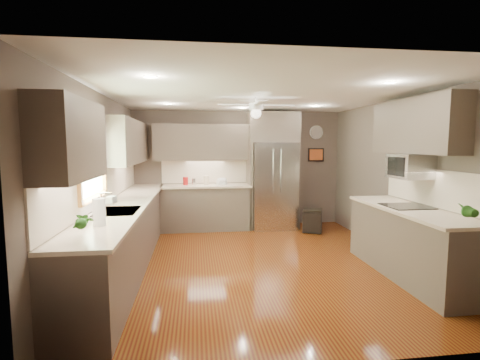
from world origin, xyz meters
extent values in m
plane|color=#50180A|center=(0.00, 0.00, 0.00)|extent=(5.00, 5.00, 0.00)
plane|color=white|center=(0.00, 0.00, 2.50)|extent=(5.00, 5.00, 0.00)
plane|color=brown|center=(0.00, 2.50, 1.25)|extent=(4.50, 0.00, 4.50)
plane|color=brown|center=(0.00, -2.50, 1.25)|extent=(4.50, 0.00, 4.50)
plane|color=brown|center=(-2.25, 0.00, 1.25)|extent=(0.00, 5.00, 5.00)
plane|color=brown|center=(2.25, 0.00, 1.25)|extent=(0.00, 5.00, 5.00)
cylinder|color=maroon|center=(-1.14, 2.23, 1.02)|extent=(0.12, 0.12, 0.17)
cylinder|color=silver|center=(-0.97, 2.26, 1.01)|extent=(0.10, 0.10, 0.12)
cylinder|color=beige|center=(-0.71, 2.23, 1.03)|extent=(0.14, 0.14, 0.20)
imported|color=white|center=(-2.06, -0.22, 1.05)|extent=(0.12, 0.12, 0.21)
imported|color=#255F1B|center=(-1.96, -1.83, 1.10)|extent=(0.18, 0.13, 0.31)
imported|color=#255F1B|center=(1.91, -1.75, 1.09)|extent=(0.17, 0.14, 0.29)
imported|color=beige|center=(-0.39, 2.19, 0.97)|extent=(0.25, 0.25, 0.06)
cube|color=brown|center=(-1.95, 0.15, 0.45)|extent=(0.60, 4.70, 0.90)
cube|color=beige|center=(-1.94, 0.15, 0.92)|extent=(0.65, 4.70, 0.04)
cube|color=beige|center=(-2.24, 0.15, 1.20)|extent=(0.02, 4.70, 0.50)
cube|color=brown|center=(-0.72, 2.20, 0.45)|extent=(1.85, 0.60, 0.90)
cube|color=beige|center=(-0.72, 2.19, 0.92)|extent=(1.85, 0.65, 0.04)
cube|color=beige|center=(-0.72, 2.49, 1.20)|extent=(1.85, 0.02, 0.50)
cube|color=brown|center=(-2.08, -1.60, 1.83)|extent=(0.33, 1.20, 0.75)
cube|color=brown|center=(-2.08, 1.30, 1.83)|extent=(0.33, 2.40, 0.75)
cube|color=brown|center=(-0.72, 2.33, 1.83)|extent=(2.15, 0.33, 0.75)
cube|color=brown|center=(2.08, -0.55, 2.03)|extent=(0.33, 1.70, 0.75)
cube|color=#BFF2B2|center=(-2.23, -0.50, 1.55)|extent=(0.01, 1.00, 0.80)
cube|color=brown|center=(-2.21, -0.50, 1.98)|extent=(0.05, 1.12, 0.06)
cube|color=brown|center=(-2.21, -0.50, 1.12)|extent=(0.05, 1.12, 0.06)
cube|color=brown|center=(-2.21, -1.03, 1.55)|extent=(0.05, 0.06, 0.80)
cube|color=brown|center=(-2.21, 0.03, 1.55)|extent=(0.05, 0.06, 0.80)
cube|color=silver|center=(-1.93, -0.50, 0.93)|extent=(0.50, 0.70, 0.03)
cube|color=#262626|center=(-1.93, -0.50, 0.89)|extent=(0.44, 0.62, 0.05)
cylinder|color=silver|center=(-2.13, -0.50, 1.05)|extent=(0.02, 0.02, 0.24)
cylinder|color=silver|center=(-2.07, -0.50, 1.17)|extent=(0.16, 0.02, 0.02)
cube|color=silver|center=(0.70, 2.14, 0.91)|extent=(0.92, 0.72, 1.82)
cube|color=black|center=(0.70, 1.80, 0.66)|extent=(0.88, 0.02, 0.02)
cube|color=black|center=(0.70, 1.79, 1.25)|extent=(0.01, 0.02, 1.00)
cylinder|color=silver|center=(0.62, 1.76, 1.25)|extent=(0.02, 0.02, 0.90)
cylinder|color=silver|center=(0.78, 1.76, 1.25)|extent=(0.02, 0.02, 0.90)
cube|color=brown|center=(0.70, 2.20, 2.14)|extent=(1.04, 0.60, 0.63)
cube|color=brown|center=(0.20, 2.20, 0.91)|extent=(0.06, 0.60, 1.82)
cube|color=brown|center=(1.20, 2.20, 0.91)|extent=(0.06, 0.60, 1.82)
cube|color=brown|center=(1.93, -0.80, 0.45)|extent=(0.65, 2.20, 0.90)
cube|color=beige|center=(1.91, -0.80, 0.92)|extent=(0.70, 2.20, 0.04)
cube|color=beige|center=(2.24, -0.80, 1.20)|extent=(0.02, 2.20, 0.50)
cube|color=black|center=(1.91, -0.70, 0.94)|extent=(0.56, 0.52, 0.01)
cube|color=silver|center=(2.03, -0.55, 1.48)|extent=(0.42, 0.55, 0.34)
cube|color=black|center=(1.82, -0.55, 1.48)|extent=(0.02, 0.40, 0.26)
cylinder|color=white|center=(0.00, 0.30, 2.46)|extent=(0.03, 0.03, 0.08)
cylinder|color=white|center=(0.00, 0.30, 2.36)|extent=(0.22, 0.22, 0.10)
sphere|color=white|center=(0.00, 0.30, 2.26)|extent=(0.16, 0.16, 0.16)
cube|color=white|center=(0.35, 0.30, 2.38)|extent=(0.48, 0.11, 0.01)
cube|color=white|center=(0.00, 0.65, 2.38)|extent=(0.11, 0.48, 0.01)
cube|color=white|center=(-0.35, 0.30, 2.38)|extent=(0.48, 0.11, 0.01)
cube|color=white|center=(0.00, -0.05, 2.38)|extent=(0.11, 0.48, 0.01)
cylinder|color=white|center=(-1.40, 1.30, 2.49)|extent=(0.14, 0.14, 0.01)
cylinder|color=white|center=(1.30, 1.30, 2.49)|extent=(0.14, 0.14, 0.01)
cylinder|color=white|center=(-1.40, -1.20, 2.49)|extent=(0.14, 0.14, 0.01)
cylinder|color=white|center=(1.30, -1.20, 2.49)|extent=(0.14, 0.14, 0.01)
cylinder|color=white|center=(0.00, 1.80, 2.49)|extent=(0.14, 0.14, 0.01)
cylinder|color=white|center=(1.75, 2.48, 2.05)|extent=(0.30, 0.03, 0.30)
cylinder|color=silver|center=(1.75, 2.47, 2.05)|extent=(0.29, 0.00, 0.29)
cube|color=black|center=(1.75, 2.48, 1.55)|extent=(0.36, 0.03, 0.30)
cube|color=#B85224|center=(1.75, 2.46, 1.55)|extent=(0.30, 0.01, 0.24)
cube|color=black|center=(1.41, 1.64, 0.23)|extent=(0.48, 0.48, 0.42)
cube|color=black|center=(1.41, 1.64, 0.46)|extent=(0.46, 0.46, 0.03)
cylinder|color=white|center=(-1.93, -1.33, 1.08)|extent=(0.13, 0.13, 0.30)
cylinder|color=silver|center=(-1.93, -1.33, 1.09)|extent=(0.03, 0.03, 0.32)
camera|label=1|loc=(-0.94, -5.03, 1.79)|focal=26.00mm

